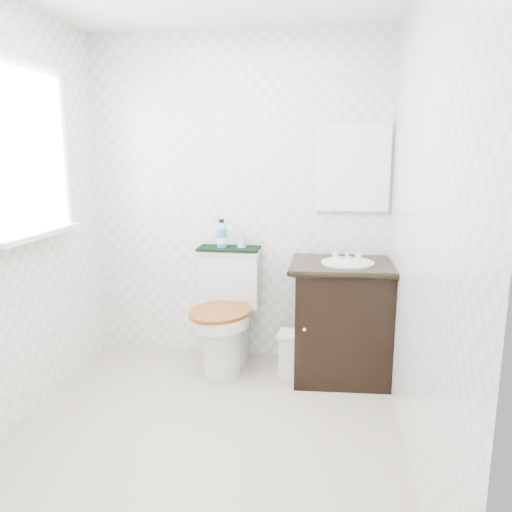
% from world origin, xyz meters
% --- Properties ---
extents(floor, '(2.40, 2.40, 0.00)m').
position_xyz_m(floor, '(0.00, 0.00, 0.00)').
color(floor, beige).
rests_on(floor, ground).
extents(wall_back, '(2.40, 0.00, 2.40)m').
position_xyz_m(wall_back, '(0.00, 1.20, 1.20)').
color(wall_back, white).
rests_on(wall_back, ground).
extents(wall_front, '(2.40, 0.00, 2.40)m').
position_xyz_m(wall_front, '(0.00, -1.20, 1.20)').
color(wall_front, white).
rests_on(wall_front, ground).
extents(wall_left, '(0.00, 2.40, 2.40)m').
position_xyz_m(wall_left, '(-1.10, 0.00, 1.20)').
color(wall_left, white).
rests_on(wall_left, ground).
extents(wall_right, '(0.00, 2.40, 2.40)m').
position_xyz_m(wall_right, '(1.10, 0.00, 1.20)').
color(wall_right, white).
rests_on(wall_right, ground).
extents(window, '(0.02, 0.70, 0.90)m').
position_xyz_m(window, '(-1.07, 0.25, 1.55)').
color(window, white).
rests_on(window, wall_left).
extents(mirror, '(0.50, 0.02, 0.60)m').
position_xyz_m(mirror, '(0.82, 1.18, 1.45)').
color(mirror, silver).
rests_on(mirror, wall_back).
extents(toilet, '(0.50, 0.68, 0.85)m').
position_xyz_m(toilet, '(-0.06, 0.96, 0.37)').
color(toilet, silver).
rests_on(toilet, floor).
extents(vanity, '(0.71, 0.62, 0.92)m').
position_xyz_m(vanity, '(0.77, 0.90, 0.43)').
color(vanity, black).
rests_on(vanity, floor).
extents(trash_bin, '(0.23, 0.19, 0.32)m').
position_xyz_m(trash_bin, '(0.45, 0.85, 0.16)').
color(trash_bin, white).
rests_on(trash_bin, floor).
extents(towel, '(0.45, 0.22, 0.02)m').
position_xyz_m(towel, '(-0.06, 1.09, 0.86)').
color(towel, black).
rests_on(towel, toilet).
extents(mouthwash_bottle, '(0.07, 0.07, 0.21)m').
position_xyz_m(mouthwash_bottle, '(-0.11, 1.09, 0.96)').
color(mouthwash_bottle, '#197CD5').
rests_on(mouthwash_bottle, towel).
extents(cup, '(0.07, 0.07, 0.09)m').
position_xyz_m(cup, '(0.03, 1.11, 0.91)').
color(cup, '#82A4D5').
rests_on(cup, towel).
extents(soap_bar, '(0.06, 0.04, 0.02)m').
position_xyz_m(soap_bar, '(0.77, 1.00, 0.83)').
color(soap_bar, '#1B7984').
rests_on(soap_bar, vanity).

